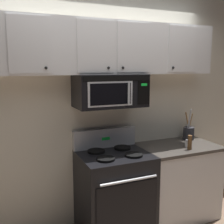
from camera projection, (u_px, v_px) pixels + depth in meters
name	position (u px, v px, depth m)	size (l,w,h in m)	color
back_wall	(102.00, 108.00, 3.21)	(5.20, 0.10, 2.70)	silver
stove_range	(114.00, 191.00, 3.02)	(0.76, 0.69, 1.12)	black
over_range_microwave	(110.00, 91.00, 2.95)	(0.76, 0.43, 0.35)	black
upper_cabinets	(109.00, 48.00, 2.90)	(2.50, 0.36, 0.55)	silver
counter_segment	(177.00, 180.00, 3.36)	(0.93, 0.65, 0.90)	silver
utensil_crock_charcoal	(189.00, 132.00, 3.53)	(0.14, 0.14, 0.40)	#2D2D33
salt_shaker	(187.00, 144.00, 3.19)	(0.05, 0.05, 0.09)	white
pepper_mill	(190.00, 142.00, 3.10)	(0.05, 0.05, 0.16)	brown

